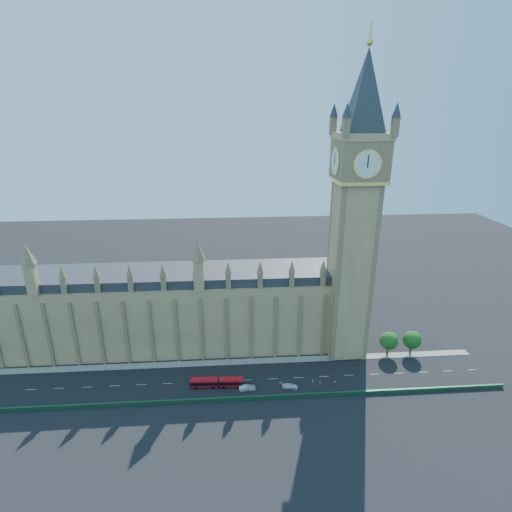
{
  "coord_description": "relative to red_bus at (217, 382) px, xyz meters",
  "views": [
    {
      "loc": [
        -0.49,
        -102.05,
        77.64
      ],
      "look_at": [
        7.51,
        10.0,
        36.82
      ],
      "focal_mm": 28.0,
      "sensor_mm": 36.0,
      "label": 1
    }
  ],
  "objects": [
    {
      "name": "car_white",
      "position": [
        21.64,
        -2.32,
        -0.72
      ],
      "size": [
        4.88,
        2.4,
        1.37
      ],
      "primitive_type": "imported",
      "rotation": [
        0.0,
        0.0,
        1.47
      ],
      "color": "silver",
      "rests_on": "ground"
    },
    {
      "name": "cone_c",
      "position": [
        31.18,
        -0.64,
        -1.09
      ],
      "size": [
        0.41,
        0.41,
        0.64
      ],
      "rotation": [
        0.0,
        0.0,
        0.02
      ],
      "color": "black",
      "rests_on": "ground"
    },
    {
      "name": "car_silver",
      "position": [
        8.91,
        -2.32,
        -0.62
      ],
      "size": [
        4.94,
        2.19,
        1.58
      ],
      "primitive_type": "imported",
      "rotation": [
        0.0,
        0.0,
        1.68
      ],
      "color": "#B2B3BA",
      "rests_on": "ground"
    },
    {
      "name": "cone_d",
      "position": [
        35.53,
        -1.07,
        -1.02
      ],
      "size": [
        0.64,
        0.64,
        0.78
      ],
      "rotation": [
        0.0,
        0.0,
        0.4
      ],
      "color": "black",
      "rests_on": "ground"
    },
    {
      "name": "tree_east_near",
      "position": [
        57.27,
        12.53,
        4.24
      ],
      "size": [
        6.0,
        6.0,
        8.5
      ],
      "color": "#382619",
      "rests_on": "ground"
    },
    {
      "name": "tree_east_far",
      "position": [
        65.27,
        12.53,
        4.24
      ],
      "size": [
        6.0,
        6.0,
        8.5
      ],
      "color": "#382619",
      "rests_on": "ground"
    },
    {
      "name": "ground",
      "position": [
        5.05,
        2.44,
        -1.4
      ],
      "size": [
        400.0,
        400.0,
        0.0
      ],
      "primitive_type": "plane",
      "color": "black",
      "rests_on": "ground"
    },
    {
      "name": "red_bus",
      "position": [
        0.0,
        0.0,
        0.0
      ],
      "size": [
        15.77,
        3.03,
        2.67
      ],
      "rotation": [
        0.0,
        0.0,
        -0.04
      ],
      "color": "red",
      "rests_on": "ground"
    },
    {
      "name": "bridge_parapet",
      "position": [
        5.05,
        -6.56,
        -0.8
      ],
      "size": [
        160.0,
        0.6,
        1.2
      ],
      "primitive_type": "cube",
      "color": "#1E4C2D",
      "rests_on": "ground"
    },
    {
      "name": "palace_westminster",
      "position": [
        -19.95,
        24.44,
        12.46
      ],
      "size": [
        120.0,
        20.0,
        28.0
      ],
      "color": "#A58350",
      "rests_on": "ground"
    },
    {
      "name": "kerb_north",
      "position": [
        5.05,
        11.94,
        -1.32
      ],
      "size": [
        160.0,
        3.0,
        0.16
      ],
      "primitive_type": "cube",
      "color": "gray",
      "rests_on": "ground"
    },
    {
      "name": "elizabeth_tower",
      "position": [
        43.05,
        16.44,
        53.15
      ],
      "size": [
        20.59,
        20.59,
        105.0
      ],
      "color": "#A58350",
      "rests_on": "ground"
    },
    {
      "name": "car_grey",
      "position": [
        7.86,
        0.09,
        -0.68
      ],
      "size": [
        4.27,
        1.75,
        1.45
      ],
      "primitive_type": "imported",
      "rotation": [
        0.0,
        0.0,
        1.56
      ],
      "color": "#3B3E42",
      "rests_on": "ground"
    },
    {
      "name": "cone_a",
      "position": [
        19.05,
        0.02,
        -1.05
      ],
      "size": [
        0.56,
        0.56,
        0.72
      ],
      "rotation": [
        0.0,
        0.0,
        -0.28
      ],
      "color": "black",
      "rests_on": "ground"
    },
    {
      "name": "cone_b",
      "position": [
        29.03,
        0.05,
        -1.04
      ],
      "size": [
        0.59,
        0.59,
        0.74
      ],
      "rotation": [
        0.0,
        0.0,
        -0.3
      ],
      "color": "black",
      "rests_on": "ground"
    }
  ]
}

